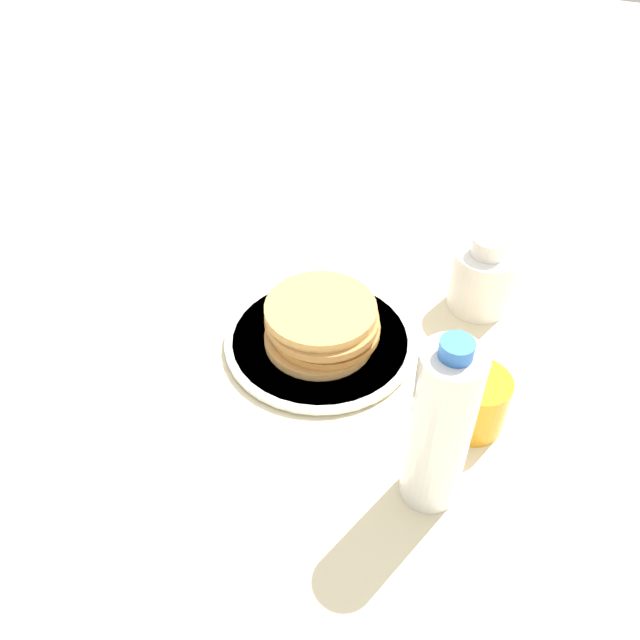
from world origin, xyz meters
TOP-DOWN VIEW (x-y plane):
  - ground_plane at (0.00, 0.00)m, footprint 4.00×4.00m
  - plate at (-0.01, 0.01)m, footprint 0.28×0.28m
  - pancake_stack at (-0.00, 0.01)m, footprint 0.17×0.17m
  - juice_glass at (0.23, -0.04)m, footprint 0.08×0.08m
  - cream_jug at (0.18, 0.20)m, footprint 0.09×0.09m
  - water_bottle_near at (0.21, -0.16)m, footprint 0.07×0.07m

SIDE VIEW (x-z plane):
  - ground_plane at x=0.00m, z-range 0.00..0.00m
  - plate at x=-0.01m, z-range 0.00..0.01m
  - juice_glass at x=0.23m, z-range 0.00..0.08m
  - pancake_stack at x=0.00m, z-range 0.01..0.08m
  - cream_jug at x=0.18m, z-range -0.01..0.12m
  - water_bottle_near at x=0.21m, z-range -0.01..0.24m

